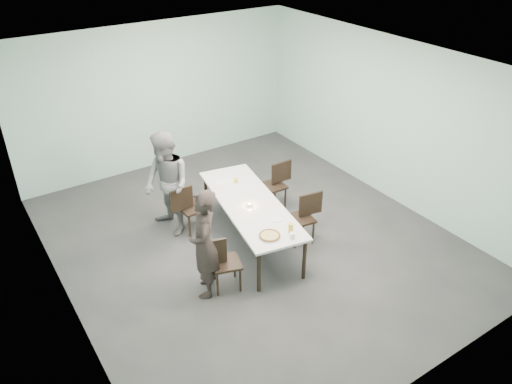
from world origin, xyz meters
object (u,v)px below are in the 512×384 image
diner_far (167,185)px  tealight (250,205)px  chair_far_left (188,206)px  amber_tumbler (236,180)px  chair_near_right (304,214)px  chair_far_right (276,182)px  pizza (270,236)px  diner_near (204,244)px  beer_glass (291,228)px  table (250,205)px  chair_near_left (220,260)px  water_tumbler (292,236)px  side_plate (277,219)px

diner_far → tealight: (0.92, -1.11, -0.14)m
chair_far_left → amber_tumbler: (0.88, -0.14, 0.29)m
chair_near_right → tealight: size_ratio=15.54×
chair_far_right → diner_far: diner_far is taller
diner_far → pizza: 2.11m
chair_far_right → diner_near: diner_near is taller
tealight → amber_tumbler: (0.22, 0.78, 0.02)m
chair_far_left → diner_far: (-0.26, 0.19, 0.41)m
diner_far → chair_far_left: bearing=49.1°
chair_near_right → tealight: chair_near_right is taller
chair_near_right → pizza: bearing=34.2°
chair_far_left → beer_glass: 2.05m
chair_near_right → diner_near: diner_near is taller
table → diner_far: size_ratio=1.50×
chair_near_left → chair_far_right: (2.03, 1.44, 0.00)m
pizza → water_tumbler: (0.25, -0.21, 0.03)m
beer_glass → tealight: beer_glass is taller
diner_far → amber_tumbler: 1.19m
beer_glass → amber_tumbler: bearing=86.2°
side_plate → pizza: bearing=-138.7°
chair_far_right → tealight: 1.37m
chair_far_right → diner_far: size_ratio=0.48×
table → chair_near_left: (-1.00, -0.75, -0.19)m
tealight → water_tumbler: bearing=-88.2°
table → chair_far_left: bearing=130.7°
amber_tumbler → chair_near_right: bearing=-62.1°
diner_far → water_tumbler: bearing=18.1°
pizza → amber_tumbler: amber_tumbler is taller
diner_far → beer_glass: size_ratio=12.12×
chair_near_right → diner_near: bearing=16.0°
pizza → chair_far_right: bearing=51.6°
diner_far → tealight: bearing=34.1°
water_tumbler → pizza: bearing=139.7°
chair_near_left → diner_near: size_ratio=0.52×
table → amber_tumbler: size_ratio=34.00×
chair_far_right → water_tumbler: size_ratio=9.67×
table → chair_near_right: size_ratio=3.13×
chair_far_left → pizza: size_ratio=2.56×
chair_near_left → tealight: (0.94, 0.66, 0.27)m
chair_far_left → water_tumbler: 2.14m
chair_near_left → chair_far_left: (0.28, 1.59, 0.00)m
chair_far_right → amber_tumbler: 0.92m
table → chair_near_left: bearing=-143.1°
water_tumbler → amber_tumbler: (0.19, 1.86, -0.01)m
diner_far → table: bearing=38.4°
water_tumbler → tealight: water_tumbler is taller
table → chair_far_right: (1.03, 0.69, -0.19)m
tealight → amber_tumbler: bearing=74.1°
pizza → amber_tumbler: 1.71m
chair_far_right → diner_far: bearing=-8.6°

